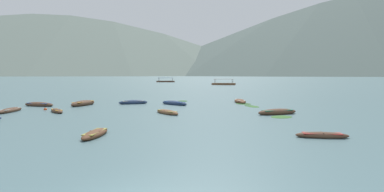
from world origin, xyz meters
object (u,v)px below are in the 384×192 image
at_px(rowboat_6, 10,110).
at_px(ferry_1, 166,81).
at_px(rowboat_7, 133,102).
at_px(rowboat_8, 167,112).
at_px(rowboat_10, 240,101).
at_px(rowboat_3, 277,112).
at_px(ferry_0, 224,84).
at_px(rowboat_9, 174,103).
at_px(rowboat_0, 95,134).
at_px(rowboat_5, 57,111).
at_px(rowboat_11, 322,135).
at_px(mooring_buoy, 45,109).
at_px(rowboat_2, 83,103).
at_px(rowboat_4, 39,104).

relative_size(rowboat_6, ferry_1, 0.42).
relative_size(rowboat_6, rowboat_7, 0.98).
relative_size(rowboat_6, rowboat_8, 1.18).
distance_m(rowboat_6, rowboat_10, 28.81).
bearing_deg(rowboat_3, ferry_0, 88.26).
distance_m(rowboat_10, ferry_0, 71.33).
bearing_deg(ferry_1, rowboat_9, -83.18).
distance_m(rowboat_0, rowboat_7, 20.73).
bearing_deg(ferry_1, rowboat_6, -91.70).
distance_m(rowboat_6, rowboat_8, 17.44).
xyz_separation_m(rowboat_6, rowboat_9, (17.43, 7.70, 0.03)).
bearing_deg(rowboat_5, rowboat_10, 26.85).
distance_m(rowboat_6, rowboat_11, 31.08).
distance_m(rowboat_7, ferry_0, 75.71).
height_order(rowboat_5, rowboat_11, rowboat_5).
bearing_deg(mooring_buoy, rowboat_7, 38.79).
height_order(rowboat_8, mooring_buoy, mooring_buoy).
xyz_separation_m(rowboat_0, rowboat_8, (3.71, 10.75, 0.01)).
bearing_deg(rowboat_2, rowboat_8, -33.20).
height_order(rowboat_4, rowboat_7, rowboat_7).
distance_m(rowboat_4, rowboat_8, 18.74).
relative_size(rowboat_2, rowboat_7, 1.15).
bearing_deg(rowboat_0, rowboat_7, 95.81).
distance_m(rowboat_5, rowboat_9, 14.54).
bearing_deg(rowboat_8, rowboat_3, -0.67).
bearing_deg(ferry_0, ferry_1, 123.94).
distance_m(rowboat_2, ferry_1, 116.22).
relative_size(rowboat_0, rowboat_8, 0.99).
bearing_deg(rowboat_3, rowboat_10, 99.50).
bearing_deg(mooring_buoy, rowboat_5, -40.60).
height_order(rowboat_5, rowboat_8, rowboat_8).
bearing_deg(rowboat_2, rowboat_7, 17.78).
distance_m(rowboat_11, mooring_buoy, 29.17).
bearing_deg(ferry_0, rowboat_9, -100.63).
xyz_separation_m(rowboat_3, rowboat_10, (-1.99, 11.92, -0.02)).
relative_size(rowboat_5, ferry_0, 0.30).
relative_size(rowboat_4, rowboat_6, 1.13).
distance_m(rowboat_6, mooring_buoy, 3.40).
height_order(rowboat_0, mooring_buoy, mooring_buoy).
relative_size(rowboat_7, ferry_1, 0.43).
bearing_deg(rowboat_0, rowboat_5, 125.75).
xyz_separation_m(rowboat_9, mooring_buoy, (-14.48, -6.00, -0.12)).
xyz_separation_m(rowboat_6, mooring_buoy, (2.94, 1.71, -0.09)).
height_order(rowboat_11, mooring_buoy, mooring_buoy).
xyz_separation_m(rowboat_8, mooring_buoy, (-14.45, 2.93, -0.08)).
xyz_separation_m(rowboat_6, rowboat_11, (28.61, -12.15, -0.03)).
relative_size(rowboat_8, rowboat_11, 1.00).
height_order(rowboat_3, ferry_0, ferry_0).
height_order(rowboat_8, rowboat_9, rowboat_9).
xyz_separation_m(rowboat_6, rowboat_10, (26.80, 10.57, 0.03)).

